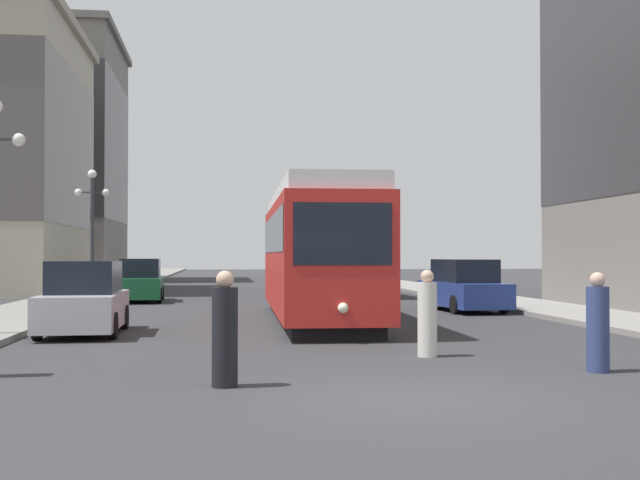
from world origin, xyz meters
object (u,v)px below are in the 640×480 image
at_px(pedestrian_on_sidewalk, 427,316).
at_px(parked_car_left_mid, 140,282).
at_px(parked_car_right_far, 463,287).
at_px(lamp_post_left_far, 92,214).
at_px(streetcar, 316,251).
at_px(transit_bus, 339,256).
at_px(parked_car_left_near, 84,300).
at_px(pedestrian_crossing_near, 598,326).
at_px(pedestrian_crossing_far, 225,333).

bearing_deg(pedestrian_on_sidewalk, parked_car_left_mid, 20.45).
bearing_deg(parked_car_right_far, lamp_post_left_far, -28.16).
relative_size(parked_car_right_far, pedestrian_on_sidewalk, 2.99).
bearing_deg(streetcar, pedestrian_on_sidewalk, -81.21).
height_order(transit_bus, parked_car_left_near, transit_bus).
relative_size(parked_car_left_near, parked_car_left_mid, 0.93).
bearing_deg(parked_car_right_far, pedestrian_crossing_near, 78.13).
distance_m(parked_car_left_near, lamp_post_left_far, 13.78).
relative_size(streetcar, pedestrian_crossing_far, 7.43).
relative_size(pedestrian_crossing_near, pedestrian_on_sidewalk, 1.00).
height_order(parked_car_left_mid, pedestrian_on_sidewalk, parked_car_left_mid).
height_order(streetcar, pedestrian_crossing_near, streetcar).
height_order(parked_car_left_near, pedestrian_crossing_far, parked_car_left_near).
distance_m(parked_car_right_far, pedestrian_on_sidewalk, 13.12).
bearing_deg(lamp_post_left_far, pedestrian_on_sidewalk, -63.70).
xyz_separation_m(pedestrian_crossing_far, lamp_post_left_far, (-5.33, 21.81, 2.86)).
xyz_separation_m(streetcar, parked_car_left_mid, (-6.21, 10.76, -1.26)).
xyz_separation_m(streetcar, pedestrian_on_sidewalk, (1.14, -8.73, -1.32)).
relative_size(pedestrian_crossing_far, pedestrian_on_sidewalk, 1.03).
distance_m(parked_car_left_near, pedestrian_crossing_far, 9.12).
relative_size(transit_bus, pedestrian_crossing_far, 7.12).
bearing_deg(parked_car_left_near, pedestrian_on_sidewalk, -37.10).
distance_m(pedestrian_crossing_far, pedestrian_on_sidewalk, 4.99).
height_order(streetcar, parked_car_right_far, streetcar).
distance_m(transit_bus, parked_car_left_near, 21.93).
distance_m(streetcar, parked_car_left_near, 7.17).
distance_m(pedestrian_crossing_near, pedestrian_on_sidewalk, 3.31).
relative_size(parked_car_left_mid, pedestrian_crossing_near, 2.72).
xyz_separation_m(parked_car_left_near, pedestrian_crossing_far, (3.43, -8.46, -0.03)).
bearing_deg(transit_bus, streetcar, -102.50).
bearing_deg(pedestrian_on_sidewalk, pedestrian_crossing_near, -135.62).
distance_m(transit_bus, pedestrian_crossing_near, 27.55).
bearing_deg(parked_car_left_mid, parked_car_left_near, -92.30).
bearing_deg(parked_car_left_mid, lamp_post_left_far, -160.01).
xyz_separation_m(parked_car_left_mid, parked_car_right_far, (11.90, -7.19, 0.00)).
bearing_deg(parked_car_left_near, transit_bus, 63.72).
distance_m(pedestrian_crossing_near, lamp_post_left_far, 24.21).
height_order(transit_bus, pedestrian_crossing_near, transit_bus).
bearing_deg(parked_car_left_near, parked_car_right_far, 29.26).
bearing_deg(pedestrian_crossing_near, parked_car_left_near, 100.31).
distance_m(pedestrian_crossing_near, pedestrian_crossing_far, 6.29).
bearing_deg(parked_car_right_far, pedestrian_on_sidewalk, 66.47).
distance_m(parked_car_left_mid, pedestrian_crossing_far, 22.85).
bearing_deg(pedestrian_on_sidewalk, streetcar, 7.26).
xyz_separation_m(parked_car_right_far, pedestrian_crossing_far, (-8.47, -15.40, -0.04)).
relative_size(transit_bus, parked_car_left_near, 2.90).
distance_m(parked_car_left_mid, lamp_post_left_far, 3.50).
xyz_separation_m(parked_car_left_near, lamp_post_left_far, (-1.90, 13.36, 2.83)).
xyz_separation_m(pedestrian_crossing_near, pedestrian_on_sidewalk, (-2.32, 2.36, 0.00)).
height_order(transit_bus, parked_car_right_far, transit_bus).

